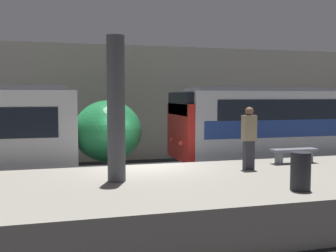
% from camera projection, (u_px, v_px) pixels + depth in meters
% --- Properties ---
extents(ground_plane, '(120.00, 120.00, 0.00)m').
position_uv_depth(ground_plane, '(145.00, 196.00, 12.08)').
color(ground_plane, black).
extents(platform, '(40.00, 5.02, 0.99)m').
position_uv_depth(platform, '(165.00, 201.00, 9.63)').
color(platform, gray).
rests_on(platform, ground).
extents(station_rear_barrier, '(50.00, 0.15, 5.47)m').
position_uv_depth(station_rear_barrier, '(115.00, 103.00, 18.52)').
color(station_rear_barrier, '#B2AD9E').
rests_on(station_rear_barrier, ground).
extents(support_pillar_near, '(0.44, 0.44, 3.54)m').
position_uv_depth(support_pillar_near, '(116.00, 109.00, 9.52)').
color(support_pillar_near, '#47474C').
rests_on(support_pillar_near, platform).
extents(person_waiting, '(0.38, 0.24, 1.78)m').
position_uv_depth(person_waiting, '(249.00, 136.00, 11.08)').
color(person_waiting, '#2D2D38').
rests_on(person_waiting, platform).
extents(platform_bench, '(1.50, 0.40, 0.45)m').
position_uv_depth(platform_bench, '(294.00, 152.00, 12.19)').
color(platform_bench, slate).
rests_on(platform_bench, platform).
extents(trash_bin, '(0.44, 0.44, 0.85)m').
position_uv_depth(trash_bin, '(301.00, 171.00, 8.69)').
color(trash_bin, '#232328').
rests_on(trash_bin, platform).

